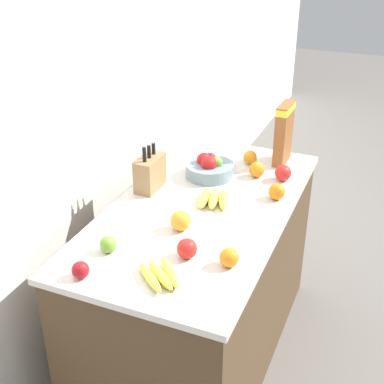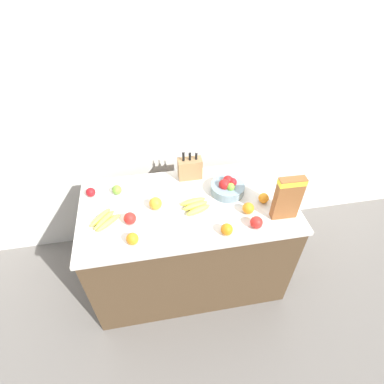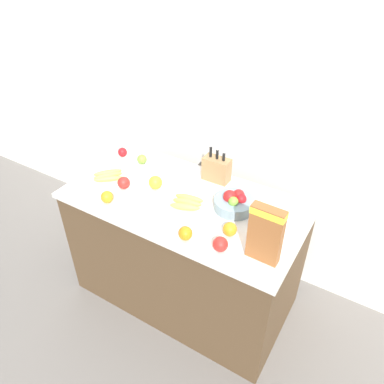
% 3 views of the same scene
% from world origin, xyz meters
% --- Properties ---
extents(ground_plane, '(14.00, 14.00, 0.00)m').
position_xyz_m(ground_plane, '(0.00, 0.00, 0.00)').
color(ground_plane, slate).
extents(wall_back, '(9.00, 0.06, 2.60)m').
position_xyz_m(wall_back, '(0.00, 0.61, 1.30)').
color(wall_back, silver).
rests_on(wall_back, ground_plane).
extents(counter, '(1.51, 0.78, 0.89)m').
position_xyz_m(counter, '(0.00, 0.00, 0.45)').
color(counter, '#4C3823').
rests_on(counter, ground_plane).
extents(knife_block, '(0.18, 0.09, 0.27)m').
position_xyz_m(knife_block, '(0.07, 0.29, 0.97)').
color(knife_block, '#937047').
rests_on(knife_block, counter).
extents(cereal_box, '(0.17, 0.06, 0.32)m').
position_xyz_m(cereal_box, '(0.61, -0.22, 1.07)').
color(cereal_box, brown).
rests_on(cereal_box, counter).
extents(fruit_bowl, '(0.24, 0.24, 0.12)m').
position_xyz_m(fruit_bowl, '(0.31, 0.08, 0.93)').
color(fruit_bowl, gray).
rests_on(fruit_bowl, counter).
extents(banana_bunch_left, '(0.22, 0.22, 0.04)m').
position_xyz_m(banana_bunch_left, '(-0.57, -0.07, 0.91)').
color(banana_bunch_left, yellow).
rests_on(banana_bunch_left, counter).
extents(banana_bunch_right, '(0.21, 0.18, 0.04)m').
position_xyz_m(banana_bunch_right, '(0.05, -0.04, 0.91)').
color(banana_bunch_right, yellow).
rests_on(banana_bunch_right, counter).
extents(apple_leftmost, '(0.07, 0.07, 0.07)m').
position_xyz_m(apple_leftmost, '(-0.67, 0.21, 0.92)').
color(apple_leftmost, '#A31419').
rests_on(apple_leftmost, counter).
extents(apple_middle, '(0.07, 0.07, 0.07)m').
position_xyz_m(apple_middle, '(-0.48, 0.20, 0.92)').
color(apple_middle, '#6B9E33').
rests_on(apple_middle, counter).
extents(apple_rear, '(0.08, 0.08, 0.08)m').
position_xyz_m(apple_rear, '(-0.40, -0.10, 0.93)').
color(apple_rear, red).
rests_on(apple_rear, counter).
extents(apple_near_bananas, '(0.08, 0.08, 0.08)m').
position_xyz_m(apple_near_bananas, '(0.40, -0.28, 0.93)').
color(apple_near_bananas, red).
rests_on(apple_near_bananas, counter).
extents(orange_mid_right, '(0.09, 0.09, 0.09)m').
position_xyz_m(orange_mid_right, '(-0.22, 0.01, 0.93)').
color(orange_mid_right, orange).
rests_on(orange_mid_right, counter).
extents(orange_front_left, '(0.08, 0.08, 0.08)m').
position_xyz_m(orange_front_left, '(0.20, -0.30, 0.93)').
color(orange_front_left, orange).
rests_on(orange_front_left, counter).
extents(orange_front_right, '(0.07, 0.07, 0.07)m').
position_xyz_m(orange_front_right, '(0.53, -0.07, 0.93)').
color(orange_front_right, orange).
rests_on(orange_front_right, counter).
extents(orange_mid_left, '(0.08, 0.08, 0.08)m').
position_xyz_m(orange_mid_left, '(0.39, -0.15, 0.93)').
color(orange_mid_left, orange).
rests_on(orange_mid_left, counter).
extents(orange_back_center, '(0.08, 0.08, 0.08)m').
position_xyz_m(orange_back_center, '(-0.39, -0.27, 0.93)').
color(orange_back_center, orange).
rests_on(orange_back_center, counter).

